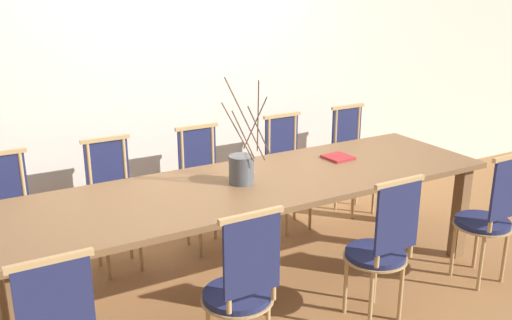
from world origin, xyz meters
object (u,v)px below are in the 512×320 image
dining_table (256,193)px  book_stack (338,157)px  vase_centerpiece (242,168)px  chair_far_center (204,185)px  chair_near_center (382,246)px

dining_table → book_stack: book_stack is taller
dining_table → vase_centerpiece: 0.21m
dining_table → chair_far_center: 0.78m
chair_far_center → book_stack: (0.83, -0.62, 0.27)m
dining_table → chair_near_center: bearing=-59.6°
chair_near_center → book_stack: chair_near_center is taller
chair_far_center → vase_centerpiece: size_ratio=1.34×
dining_table → book_stack: size_ratio=16.23×
dining_table → vase_centerpiece: (-0.10, 0.02, 0.18)m
vase_centerpiece → book_stack: bearing=7.5°
dining_table → chair_far_center: bearing=93.0°
chair_near_center → book_stack: 1.00m
dining_table → chair_near_center: (0.45, -0.76, -0.18)m
vase_centerpiece → book_stack: (0.88, 0.12, -0.10)m
chair_far_center → dining_table: bearing=93.0°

